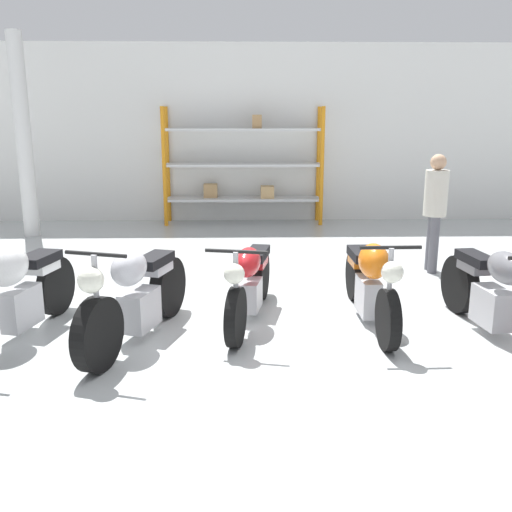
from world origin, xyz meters
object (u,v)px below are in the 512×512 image
(shelving_rack, at_px, (243,166))
(motorcycle_white, at_px, (16,288))
(motorcycle_orange, at_px, (370,280))
(motorcycle_silver, at_px, (136,296))
(motorcycle_grey, at_px, (497,294))
(person_browsing, at_px, (435,204))
(motorcycle_red, at_px, (250,281))

(shelving_rack, relative_size, motorcycle_white, 1.58)
(motorcycle_orange, bearing_deg, motorcycle_white, -84.84)
(motorcycle_white, height_order, motorcycle_silver, motorcycle_white)
(motorcycle_silver, relative_size, motorcycle_grey, 0.96)
(motorcycle_white, relative_size, motorcycle_silver, 0.98)
(motorcycle_grey, distance_m, person_browsing, 2.54)
(motorcycle_silver, xyz_separation_m, motorcycle_grey, (3.57, 0.01, -0.02))
(person_browsing, bearing_deg, shelving_rack, -50.28)
(shelving_rack, xyz_separation_m, motorcycle_grey, (2.50, -6.34, -0.73))
(motorcycle_silver, distance_m, motorcycle_orange, 2.45)
(motorcycle_red, height_order, person_browsing, person_browsing)
(motorcycle_silver, height_order, person_browsing, person_browsing)
(shelving_rack, bearing_deg, motorcycle_grey, -68.49)
(motorcycle_silver, distance_m, motorcycle_red, 1.25)
(motorcycle_red, height_order, motorcycle_grey, motorcycle_grey)
(shelving_rack, bearing_deg, motorcycle_orange, -77.24)
(motorcycle_silver, height_order, motorcycle_red, motorcycle_silver)
(motorcycle_orange, height_order, motorcycle_grey, motorcycle_grey)
(shelving_rack, xyz_separation_m, motorcycle_white, (-2.27, -6.25, -0.66))
(motorcycle_white, relative_size, motorcycle_red, 0.99)
(motorcycle_grey, bearing_deg, motorcycle_orange, -117.81)
(motorcycle_red, bearing_deg, motorcycle_orange, 97.98)
(person_browsing, bearing_deg, motorcycle_grey, 91.12)
(motorcycle_silver, xyz_separation_m, motorcycle_red, (1.12, 0.55, -0.02))
(motorcycle_white, distance_m, motorcycle_grey, 4.77)
(shelving_rack, height_order, motorcycle_orange, shelving_rack)
(motorcycle_silver, bearing_deg, motorcycle_white, -77.37)
(motorcycle_orange, height_order, person_browsing, person_browsing)
(motorcycle_orange, distance_m, person_browsing, 2.48)
(person_browsing, bearing_deg, motorcycle_white, 30.92)
(motorcycle_white, height_order, motorcycle_red, motorcycle_white)
(motorcycle_grey, bearing_deg, shelving_rack, -164.88)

